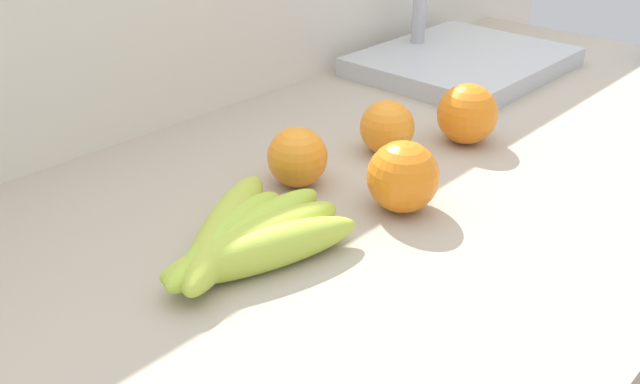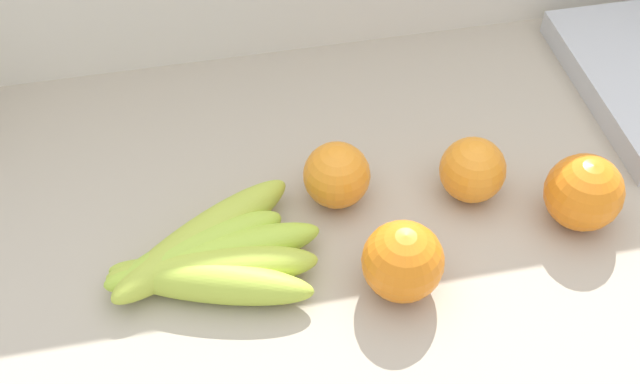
# 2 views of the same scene
# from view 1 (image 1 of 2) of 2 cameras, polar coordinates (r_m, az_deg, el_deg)

# --- Properties ---
(wall_back) EXTENTS (1.90, 0.06, 1.30)m
(wall_back) POSITION_cam_1_polar(r_m,az_deg,el_deg) (1.12, -8.62, -4.06)
(wall_back) COLOR silver
(wall_back) RESTS_ON ground
(banana_bunch) EXTENTS (0.21, 0.17, 0.04)m
(banana_bunch) POSITION_cam_1_polar(r_m,az_deg,el_deg) (0.63, -6.43, -3.94)
(banana_bunch) COLOR #ADC53F
(banana_bunch) RESTS_ON counter
(orange_right) EXTENTS (0.08, 0.08, 0.08)m
(orange_right) POSITION_cam_1_polar(r_m,az_deg,el_deg) (0.70, 7.12, 1.30)
(orange_right) COLOR orange
(orange_right) RESTS_ON counter
(orange_front) EXTENTS (0.08, 0.08, 0.08)m
(orange_front) POSITION_cam_1_polar(r_m,az_deg,el_deg) (0.87, 12.69, 6.48)
(orange_front) COLOR orange
(orange_front) RESTS_ON counter
(orange_center) EXTENTS (0.07, 0.07, 0.07)m
(orange_center) POSITION_cam_1_polar(r_m,az_deg,el_deg) (0.83, 5.76, 5.54)
(orange_center) COLOR orange
(orange_center) RESTS_ON counter
(orange_back_right) EXTENTS (0.07, 0.07, 0.07)m
(orange_back_right) POSITION_cam_1_polar(r_m,az_deg,el_deg) (0.74, -1.95, 3.00)
(orange_back_right) COLOR orange
(orange_back_right) RESTS_ON counter
(sink_basin) EXTENTS (0.34, 0.27, 0.19)m
(sink_basin) POSITION_cam_1_polar(r_m,az_deg,el_deg) (1.16, 12.05, 11.04)
(sink_basin) COLOR #B7BABF
(sink_basin) RESTS_ON counter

